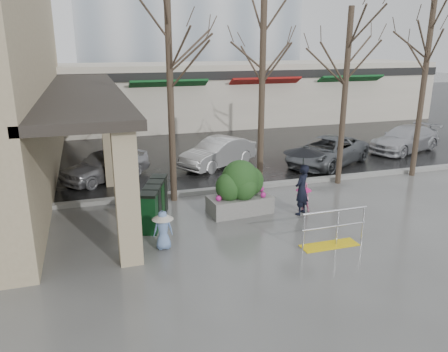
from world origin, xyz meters
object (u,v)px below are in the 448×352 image
woman (303,173)px  news_boxes (155,203)px  tree_midwest (263,43)px  car_b (218,152)px  planter (240,188)px  tree_east (429,39)px  car_d (405,139)px  tree_mideast (348,54)px  car_a (106,164)px  child_pink (303,195)px  tree_west (169,48)px  car_c (327,151)px  handrail (332,232)px  child_blue (163,227)px

woman → news_boxes: size_ratio=1.02×
tree_midwest → car_b: bearing=97.1°
planter → tree_east: bearing=12.2°
woman → car_d: (8.92, 6.12, -0.74)m
tree_mideast → car_a: (-8.61, 3.21, -4.23)m
child_pink → news_boxes: size_ratio=0.45×
car_b → car_d: size_ratio=0.88×
woman → car_b: 6.33m
child_pink → car_a: (-5.91, 5.48, 0.07)m
woman → news_boxes: (-4.54, 0.78, -0.76)m
tree_east → car_b: size_ratio=1.88×
tree_west → car_c: size_ratio=1.50×
news_boxes → child_pink: bearing=12.5°
child_pink → car_d: bearing=-134.5°
car_c → tree_east: bearing=16.0°
tree_west → tree_mideast: 6.50m
news_boxes → car_c: (8.38, 4.22, 0.03)m
handrail → child_blue: child_blue is taller
tree_east → child_blue: tree_east is taller
woman → child_pink: woman is taller
news_boxes → tree_west: bearing=80.9°
news_boxes → child_blue: bearing=-72.8°
handrail → car_b: size_ratio=0.50×
tree_midwest → tree_mideast: size_ratio=1.08×
child_pink → car_b: 6.11m
woman → planter: 2.02m
tree_midwest → car_b: (-0.46, 3.74, -4.60)m
tree_midwest → child_pink: tree_midwest is taller
car_a → car_b: bearing=61.3°
tree_east → child_blue: size_ratio=6.74×
child_pink → planter: planter is taller
woman → tree_east: bearing=164.4°
tree_west → woman: (3.61, -2.49, -3.72)m
woman → car_a: bearing=-81.8°
handrail → woman: woman is taller
car_a → child_blue: bearing=-25.7°
woman → tree_west: bearing=-71.4°
child_blue → car_c: 10.45m
tree_east → car_c: (-2.54, 2.51, -4.75)m
news_boxes → car_a: size_ratio=0.59×
tree_west → tree_midwest: (3.20, 0.00, 0.15)m
tree_midwest → tree_east: (6.80, -0.00, 0.15)m
woman → news_boxes: 4.67m
handrail → news_boxes: news_boxes is taller
tree_east → planter: bearing=-167.8°
handrail → tree_east: bearing=35.9°
car_a → news_boxes: bearing=-21.3°
planter → car_a: planter is taller
woman → car_b: bearing=-118.9°
tree_west → car_a: size_ratio=1.84×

